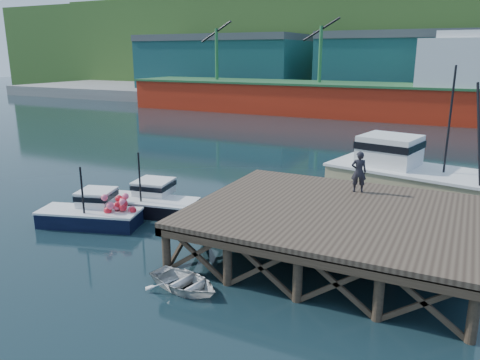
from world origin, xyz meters
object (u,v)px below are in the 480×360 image
Objects in this scene: trawler at (428,178)px; dockworker at (359,172)px; boat_black at (148,200)px; dinghy at (184,282)px; boat_navy at (92,212)px.

dockworker is at bearing -101.44° from trawler.
boat_black is 3.00× the size of dockworker.
boat_black is at bearing -6.52° from dockworker.
dockworker reaches higher than dinghy.
boat_black is 0.48× the size of trawler.
boat_black is (1.40, 2.98, -0.00)m from boat_navy.
boat_navy is 19.16m from trawler.
dockworker reaches higher than boat_navy.
boat_navy is at bearing 4.79° from dockworker.
trawler is at bearing 19.51° from boat_navy.
boat_black is at bearing 47.98° from boat_navy.
dinghy is at bearing 46.50° from dockworker.
trawler is at bearing -14.15° from dinghy.
trawler reaches higher than boat_navy.
trawler is 6.27× the size of dockworker.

